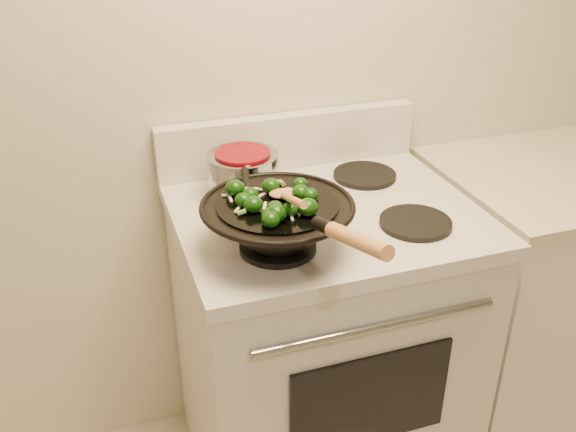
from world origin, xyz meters
name	(u,v)px	position (x,y,z in m)	size (l,w,h in m)	color
stove	(321,344)	(-0.30, 1.17, 0.47)	(0.78, 0.67, 1.08)	silver
counter_unit	(559,289)	(0.57, 1.20, 0.46)	(0.89, 0.62, 0.91)	white
wok	(278,222)	(-0.48, 1.02, 0.99)	(0.35, 0.58, 0.21)	black
stirfry	(274,201)	(-0.49, 1.00, 1.06)	(0.21, 0.23, 0.04)	#0C3207
wooden_spoon	(288,197)	(-0.47, 0.97, 1.08)	(0.08, 0.28, 0.11)	#B67B47
saucepan	(243,172)	(-0.48, 1.32, 0.99)	(0.19, 0.31, 0.11)	gray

